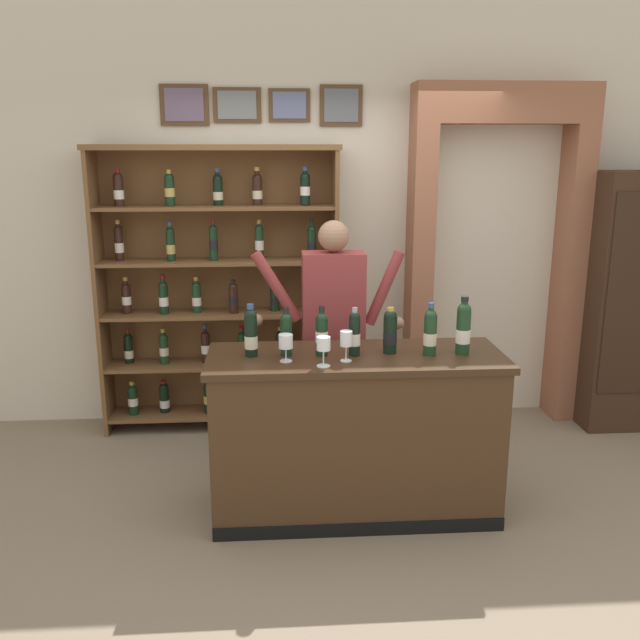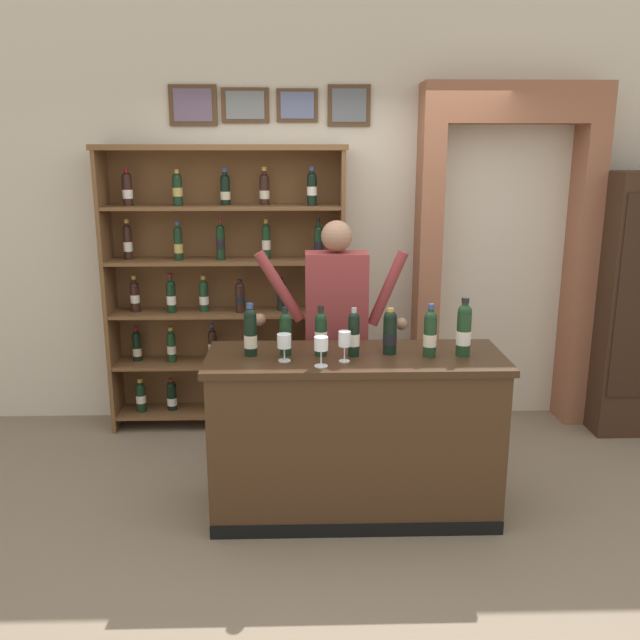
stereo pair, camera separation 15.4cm
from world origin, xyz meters
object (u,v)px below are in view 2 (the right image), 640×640
shopkeeper (336,320)px  tasting_bottle_chianti (464,329)px  tasting_bottle_brunello (286,333)px  wine_glass_right (284,342)px  tasting_bottle_riserva (430,333)px  tasting_bottle_grappa (321,333)px  wine_shelf (226,284)px  tasting_counter (354,435)px  tasting_bottle_super_tuscan (390,332)px  wine_glass_center (345,341)px  wine_glass_spare (321,345)px  tasting_bottle_rosso (250,332)px  tasting_bottle_prosecco (354,333)px

shopkeeper → tasting_bottle_chianti: 0.91m
tasting_bottle_brunello → wine_glass_right: bearing=-92.5°
tasting_bottle_chianti → tasting_bottle_riserva: bearing=-177.9°
tasting_bottle_grappa → wine_shelf: bearing=116.2°
wine_shelf → shopkeeper: wine_shelf is taller
wine_shelf → tasting_bottle_chianti: wine_shelf is taller
tasting_counter → wine_glass_right: wine_glass_right is taller
wine_shelf → tasting_bottle_brunello: size_ratio=7.65×
tasting_counter → tasting_bottle_riserva: bearing=-4.1°
tasting_bottle_brunello → tasting_bottle_super_tuscan: size_ratio=1.05×
tasting_bottle_super_tuscan → tasting_bottle_chianti: (0.41, -0.05, 0.02)m
wine_shelf → tasting_bottle_grappa: (0.67, -1.37, -0.01)m
tasting_bottle_grappa → wine_glass_center: size_ratio=1.67×
wine_shelf → wine_glass_spare: size_ratio=12.95×
tasting_bottle_rosso → tasting_bottle_brunello: 0.20m
wine_glass_right → tasting_counter: bearing=13.7°
tasting_bottle_chianti → tasting_bottle_grappa: bearing=178.2°
wine_glass_spare → tasting_bottle_rosso: bearing=151.0°
tasting_bottle_riserva → wine_glass_center: 0.49m
tasting_bottle_chianti → wine_glass_right: bearing=-175.7°
wine_glass_center → tasting_counter: bearing=59.2°
tasting_bottle_prosecco → wine_glass_spare: bearing=-135.0°
shopkeeper → tasting_bottle_brunello: size_ratio=5.99×
tasting_bottle_rosso → tasting_bottle_super_tuscan: size_ratio=1.13×
wine_shelf → wine_glass_right: 1.55m
tasting_bottle_rosso → tasting_bottle_prosecco: bearing=-2.8°
tasting_bottle_rosso → wine_glass_spare: 0.45m
tasting_counter → wine_shelf: bearing=122.3°
wine_shelf → wine_glass_center: size_ratio=12.40×
tasting_bottle_grappa → tasting_bottle_chianti: tasting_bottle_chianti is taller
tasting_bottle_grappa → tasting_bottle_prosecco: 0.19m
tasting_bottle_riserva → tasting_bottle_grappa: bearing=177.0°
tasting_bottle_grappa → wine_glass_spare: bearing=-91.4°
wine_glass_right → tasting_bottle_riserva: bearing=4.8°
tasting_bottle_riserva → tasting_bottle_chianti: bearing=2.1°
tasting_bottle_chianti → wine_glass_center: 0.68m
shopkeeper → tasting_bottle_chianti: (0.69, -0.60, 0.09)m
shopkeeper → wine_glass_right: (-0.32, -0.67, 0.05)m
wine_shelf → tasting_bottle_riserva: (1.29, -1.40, -0.01)m
wine_shelf → tasting_bottle_grappa: wine_shelf is taller
wine_glass_spare → wine_shelf: bearing=113.0°
tasting_bottle_riserva → tasting_bottle_chianti: 0.19m
wine_glass_spare → wine_glass_center: bearing=32.5°
wine_shelf → tasting_bottle_rosso: 1.39m
shopkeeper → tasting_bottle_super_tuscan: (0.28, -0.55, 0.07)m
tasting_counter → tasting_bottle_rosso: (-0.59, 0.02, 0.62)m
shopkeeper → wine_glass_spare: (-0.12, -0.77, 0.06)m
tasting_bottle_riserva → wine_glass_spare: bearing=-164.5°
tasting_bottle_super_tuscan → tasting_bottle_brunello: bearing=-179.1°
tasting_bottle_chianti → wine_glass_right: size_ratio=2.18×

